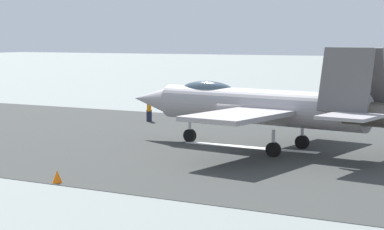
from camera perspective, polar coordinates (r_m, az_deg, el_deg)
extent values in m
plane|color=gray|center=(38.85, 4.37, -2.67)|extent=(400.00, 400.00, 0.00)
cube|color=#373836|center=(38.85, 4.37, -2.66)|extent=(240.00, 26.00, 0.02)
cube|color=white|center=(38.71, 4.81, -2.67)|extent=(8.00, 0.70, 0.00)
cylinder|color=#9B979B|center=(37.80, 5.60, 0.69)|extent=(12.49, 3.55, 1.95)
cone|color=#9B979B|center=(42.17, -3.30, 1.30)|extent=(3.04, 2.01, 1.65)
ellipsoid|color=#3F5160|center=(39.62, 1.28, 2.04)|extent=(3.71, 1.56, 1.10)
cylinder|color=#47423D|center=(34.50, 14.20, -0.01)|extent=(2.33, 1.38, 1.10)
cylinder|color=#47423D|center=(35.52, 14.87, 0.15)|extent=(2.33, 1.38, 1.10)
cube|color=#9B979B|center=(34.09, 3.80, -0.07)|extent=(4.10, 6.00, 0.24)
cube|color=#9B979B|center=(40.62, 9.54, 0.89)|extent=(4.10, 6.00, 0.24)
cube|color=#9B979B|center=(32.79, 12.98, -0.13)|extent=(2.75, 3.09, 0.16)
cube|color=#585658|center=(34.41, 12.59, 2.86)|extent=(2.70, 1.28, 3.14)
cube|color=#585658|center=(36.06, 13.75, 2.98)|extent=(2.70, 1.28, 3.14)
cylinder|color=silver|center=(40.61, -0.19, -1.26)|extent=(0.18, 0.18, 1.40)
cylinder|color=black|center=(40.65, -0.19, -1.71)|extent=(0.79, 0.40, 0.76)
cylinder|color=silver|center=(35.74, 6.74, -2.35)|extent=(0.18, 0.18, 1.40)
cylinder|color=black|center=(35.79, 6.74, -2.86)|extent=(0.79, 0.40, 0.76)
cylinder|color=silver|center=(38.52, 9.10, -1.76)|extent=(0.18, 0.18, 1.40)
cylinder|color=black|center=(38.57, 9.09, -2.23)|extent=(0.79, 0.40, 0.76)
cube|color=#1E2338|center=(50.73, -3.57, -0.05)|extent=(0.24, 0.36, 0.86)
cube|color=orange|center=(50.66, -3.57, 0.66)|extent=(0.45, 0.52, 0.59)
sphere|color=tan|center=(50.62, -3.57, 1.17)|extent=(0.22, 0.22, 0.22)
cylinder|color=orange|center=(50.37, -3.60, 0.59)|extent=(0.10, 0.10, 0.55)
cylinder|color=orange|center=(50.96, -3.54, 0.66)|extent=(0.10, 0.10, 0.55)
cone|color=orange|center=(29.72, -11.09, -5.03)|extent=(0.44, 0.44, 0.55)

